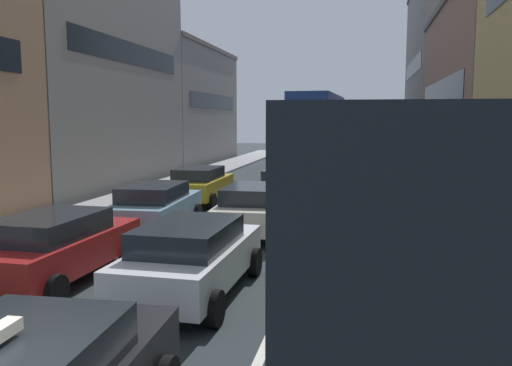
{
  "coord_description": "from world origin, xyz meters",
  "views": [
    {
      "loc": [
        3.12,
        -2.9,
        3.49
      ],
      "look_at": [
        0.0,
        12.0,
        1.6
      ],
      "focal_mm": 36.4,
      "sensor_mm": 36.0,
      "label": 1
    }
  ],
  "objects_px": {
    "coupe_centre_lane_fourth": "(285,185)",
    "sedan_centre_lane_fifth": "(301,173)",
    "sedan_left_lane_third": "(155,206)",
    "sedan_right_lane_behind_truck": "(367,229)",
    "wagon_right_lane_far": "(368,194)",
    "hatchback_centre_lane_third": "(253,208)",
    "bus_far_queue_secondary": "(368,138)",
    "sedan_left_lane_fourth": "(200,184)",
    "sedan_centre_lane_second": "(192,256)",
    "wagon_left_lane_second": "(56,245)",
    "removalist_box_truck": "(413,251)",
    "bus_mid_queue_primary": "(318,129)"
  },
  "relations": [
    {
      "from": "removalist_box_truck",
      "to": "sedan_right_lane_behind_truck",
      "type": "xyz_separation_m",
      "value": [
        -0.47,
        6.73,
        -1.18
      ]
    },
    {
      "from": "sedan_centre_lane_second",
      "to": "sedan_centre_lane_fifth",
      "type": "height_order",
      "value": "same"
    },
    {
      "from": "wagon_left_lane_second",
      "to": "coupe_centre_lane_fourth",
      "type": "xyz_separation_m",
      "value": [
        3.31,
        11.0,
        0.0
      ]
    },
    {
      "from": "removalist_box_truck",
      "to": "sedan_centre_lane_fifth",
      "type": "relative_size",
      "value": 1.8
    },
    {
      "from": "wagon_left_lane_second",
      "to": "sedan_centre_lane_fifth",
      "type": "relative_size",
      "value": 1.0
    },
    {
      "from": "hatchback_centre_lane_third",
      "to": "coupe_centre_lane_fourth",
      "type": "height_order",
      "value": "same"
    },
    {
      "from": "coupe_centre_lane_fourth",
      "to": "wagon_right_lane_far",
      "type": "bearing_deg",
      "value": -121.4
    },
    {
      "from": "sedan_centre_lane_second",
      "to": "sedan_left_lane_third",
      "type": "distance_m",
      "value": 6.21
    },
    {
      "from": "wagon_left_lane_second",
      "to": "sedan_centre_lane_second",
      "type": "bearing_deg",
      "value": -92.79
    },
    {
      "from": "coupe_centre_lane_fourth",
      "to": "sedan_centre_lane_fifth",
      "type": "xyz_separation_m",
      "value": [
        -0.01,
        5.17,
        0.0
      ]
    },
    {
      "from": "removalist_box_truck",
      "to": "bus_far_queue_secondary",
      "type": "relative_size",
      "value": 0.73
    },
    {
      "from": "sedan_centre_lane_fifth",
      "to": "bus_mid_queue_primary",
      "type": "xyz_separation_m",
      "value": [
        0.05,
        9.02,
        2.03
      ]
    },
    {
      "from": "sedan_centre_lane_second",
      "to": "sedan_left_lane_third",
      "type": "xyz_separation_m",
      "value": [
        -3.04,
        5.42,
        0.0
      ]
    },
    {
      "from": "bus_mid_queue_primary",
      "to": "wagon_right_lane_far",
      "type": "bearing_deg",
      "value": -166.04
    },
    {
      "from": "sedan_left_lane_third",
      "to": "bus_far_queue_secondary",
      "type": "distance_m",
      "value": 34.54
    },
    {
      "from": "coupe_centre_lane_fourth",
      "to": "wagon_right_lane_far",
      "type": "xyz_separation_m",
      "value": [
        3.26,
        -1.88,
        0.0
      ]
    },
    {
      "from": "wagon_left_lane_second",
      "to": "sedan_left_lane_third",
      "type": "bearing_deg",
      "value": 0.43
    },
    {
      "from": "sedan_left_lane_third",
      "to": "sedan_centre_lane_fifth",
      "type": "xyz_separation_m",
      "value": [
        3.2,
        10.98,
        0.0
      ]
    },
    {
      "from": "hatchback_centre_lane_third",
      "to": "coupe_centre_lane_fourth",
      "type": "relative_size",
      "value": 1.01
    },
    {
      "from": "sedan_left_lane_fourth",
      "to": "wagon_right_lane_far",
      "type": "bearing_deg",
      "value": -103.94
    },
    {
      "from": "sedan_centre_lane_second",
      "to": "coupe_centre_lane_fourth",
      "type": "relative_size",
      "value": 1.0
    },
    {
      "from": "sedan_centre_lane_second",
      "to": "hatchback_centre_lane_third",
      "type": "relative_size",
      "value": 0.99
    },
    {
      "from": "sedan_centre_lane_fifth",
      "to": "bus_far_queue_secondary",
      "type": "distance_m",
      "value": 23.18
    },
    {
      "from": "removalist_box_truck",
      "to": "sedan_left_lane_fourth",
      "type": "relative_size",
      "value": 1.8
    },
    {
      "from": "sedan_left_lane_fourth",
      "to": "sedan_centre_lane_second",
      "type": "bearing_deg",
      "value": -163.49
    },
    {
      "from": "sedan_centre_lane_second",
      "to": "sedan_left_lane_third",
      "type": "height_order",
      "value": "same"
    },
    {
      "from": "wagon_left_lane_second",
      "to": "hatchback_centre_lane_third",
      "type": "bearing_deg",
      "value": -28.32
    },
    {
      "from": "hatchback_centre_lane_third",
      "to": "bus_far_queue_secondary",
      "type": "relative_size",
      "value": 0.41
    },
    {
      "from": "coupe_centre_lane_fourth",
      "to": "sedan_left_lane_fourth",
      "type": "relative_size",
      "value": 1.01
    },
    {
      "from": "sedan_right_lane_behind_truck",
      "to": "bus_far_queue_secondary",
      "type": "xyz_separation_m",
      "value": [
        0.17,
        35.96,
        0.96
      ]
    },
    {
      "from": "sedan_left_lane_third",
      "to": "sedan_right_lane_behind_truck",
      "type": "xyz_separation_m",
      "value": [
        6.44,
        -2.07,
        0.0
      ]
    },
    {
      "from": "sedan_centre_lane_fifth",
      "to": "sedan_left_lane_third",
      "type": "bearing_deg",
      "value": 165.0
    },
    {
      "from": "sedan_centre_lane_fifth",
      "to": "bus_far_queue_secondary",
      "type": "bearing_deg",
      "value": -7.18
    },
    {
      "from": "coupe_centre_lane_fourth",
      "to": "sedan_right_lane_behind_truck",
      "type": "height_order",
      "value": "same"
    },
    {
      "from": "sedan_right_lane_behind_truck",
      "to": "sedan_centre_lane_second",
      "type": "bearing_deg",
      "value": 135.91
    },
    {
      "from": "sedan_right_lane_behind_truck",
      "to": "wagon_right_lane_far",
      "type": "bearing_deg",
      "value": 0.93
    },
    {
      "from": "hatchback_centre_lane_third",
      "to": "bus_far_queue_secondary",
      "type": "distance_m",
      "value": 33.77
    },
    {
      "from": "sedan_left_lane_fourth",
      "to": "sedan_centre_lane_fifth",
      "type": "height_order",
      "value": "same"
    },
    {
      "from": "sedan_centre_lane_second",
      "to": "sedan_left_lane_third",
      "type": "bearing_deg",
      "value": 30.61
    },
    {
      "from": "sedan_centre_lane_fifth",
      "to": "wagon_right_lane_far",
      "type": "distance_m",
      "value": 7.77
    },
    {
      "from": "sedan_left_lane_third",
      "to": "sedan_left_lane_fourth",
      "type": "xyz_separation_m",
      "value": [
        -0.34,
        5.55,
        0.0
      ]
    },
    {
      "from": "hatchback_centre_lane_third",
      "to": "sedan_left_lane_third",
      "type": "height_order",
      "value": "same"
    },
    {
      "from": "sedan_left_lane_fourth",
      "to": "bus_far_queue_secondary",
      "type": "distance_m",
      "value": 29.2
    },
    {
      "from": "hatchback_centre_lane_third",
      "to": "bus_mid_queue_primary",
      "type": "bearing_deg",
      "value": -3.02
    },
    {
      "from": "hatchback_centre_lane_third",
      "to": "removalist_box_truck",
      "type": "bearing_deg",
      "value": -159.55
    },
    {
      "from": "sedan_left_lane_third",
      "to": "bus_far_queue_secondary",
      "type": "relative_size",
      "value": 0.41
    },
    {
      "from": "sedan_left_lane_fourth",
      "to": "wagon_left_lane_second",
      "type": "bearing_deg",
      "value": -179.27
    },
    {
      "from": "wagon_left_lane_second",
      "to": "sedan_left_lane_third",
      "type": "height_order",
      "value": "same"
    },
    {
      "from": "sedan_centre_lane_fifth",
      "to": "bus_far_queue_secondary",
      "type": "relative_size",
      "value": 0.41
    },
    {
      "from": "sedan_centre_lane_fifth",
      "to": "wagon_right_lane_far",
      "type": "xyz_separation_m",
      "value": [
        3.28,
        -7.05,
        0.0
      ]
    }
  ]
}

